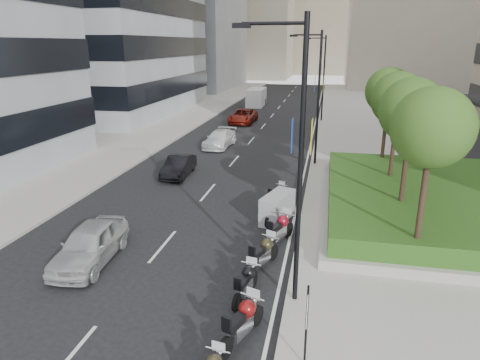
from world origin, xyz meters
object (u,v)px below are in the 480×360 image
(car_c, at_px, (220,139))
(motorcycle_6, at_px, (277,195))
(car_a, at_px, (90,244))
(lamp_post_1, at_px, (316,92))
(motorcycle_3, at_px, (263,253))
(parking_sign, at_px, (307,322))
(lamp_post_0, at_px, (296,154))
(lamp_post_2, at_px, (322,74))
(delivery_van, at_px, (256,98))
(motorcycle_4, at_px, (280,229))
(motorcycle_1, at_px, (242,322))
(car_d, at_px, (243,116))
(car_b, at_px, (179,166))
(motorcycle_5, at_px, (277,208))
(motorcycle_2, at_px, (246,283))

(car_c, bearing_deg, motorcycle_6, -58.90)
(car_a, bearing_deg, car_c, 85.26)
(lamp_post_1, bearing_deg, motorcycle_3, -94.68)
(parking_sign, xyz_separation_m, car_a, (-8.54, 4.17, -0.70))
(lamp_post_0, distance_m, lamp_post_2, 35.00)
(delivery_van, bearing_deg, motorcycle_4, -80.20)
(lamp_post_2, height_order, motorcycle_3, lamp_post_2)
(car_a, xyz_separation_m, delivery_van, (-1.00, 44.46, 0.32))
(lamp_post_0, height_order, motorcycle_1, lamp_post_0)
(car_d, bearing_deg, lamp_post_0, -74.51)
(motorcycle_3, bearing_deg, car_a, 120.50)
(car_b, bearing_deg, car_a, -89.89)
(motorcycle_3, bearing_deg, car_c, 41.72)
(motorcycle_1, xyz_separation_m, motorcycle_6, (-0.37, 11.03, -0.09))
(parking_sign, bearing_deg, lamp_post_2, 90.99)
(lamp_post_1, distance_m, motorcycle_1, 19.76)
(lamp_post_1, height_order, motorcycle_6, lamp_post_1)
(car_d, height_order, delivery_van, delivery_van)
(lamp_post_0, relative_size, motorcycle_1, 3.98)
(lamp_post_0, xyz_separation_m, motorcycle_6, (-1.53, 8.81, -4.52))
(motorcycle_4, bearing_deg, lamp_post_0, -145.93)
(car_b, bearing_deg, lamp_post_2, 67.13)
(motorcycle_5, relative_size, car_d, 0.46)
(lamp_post_1, height_order, car_c, lamp_post_1)
(car_b, xyz_separation_m, car_c, (0.60, 8.41, 0.02))
(motorcycle_3, relative_size, car_a, 0.48)
(delivery_van, bearing_deg, car_d, -87.67)
(motorcycle_1, xyz_separation_m, car_b, (-7.21, 14.96, 0.02))
(lamp_post_2, height_order, car_b, lamp_post_2)
(motorcycle_4, relative_size, car_d, 0.43)
(car_b, height_order, car_d, car_d)
(lamp_post_2, bearing_deg, lamp_post_1, -90.00)
(car_d, bearing_deg, motorcycle_4, -74.10)
(motorcycle_3, bearing_deg, motorcycle_6, 25.38)
(motorcycle_2, relative_size, motorcycle_5, 0.86)
(car_a, bearing_deg, motorcycle_1, -31.13)
(motorcycle_1, bearing_deg, lamp_post_0, -7.28)
(car_c, bearing_deg, delivery_van, 96.90)
(motorcycle_6, distance_m, car_a, 9.94)
(lamp_post_1, distance_m, motorcycle_5, 11.33)
(car_d, bearing_deg, car_a, -88.15)
(motorcycle_2, bearing_deg, motorcycle_6, 10.84)
(lamp_post_2, xyz_separation_m, motorcycle_6, (-1.53, -26.19, -4.52))
(parking_sign, height_order, motorcycle_2, parking_sign)
(lamp_post_2, distance_m, motorcycle_5, 28.74)
(lamp_post_0, relative_size, motorcycle_6, 4.71)
(parking_sign, xyz_separation_m, car_c, (-8.42, 24.15, -0.79))
(lamp_post_0, bearing_deg, car_d, 103.98)
(car_a, xyz_separation_m, car_d, (-0.18, 31.23, -0.02))
(motorcycle_6, bearing_deg, motorcycle_4, -148.12)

